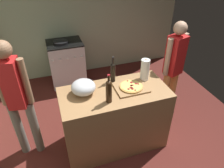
{
  "coord_description": "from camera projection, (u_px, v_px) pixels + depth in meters",
  "views": [
    {
      "loc": [
        -0.76,
        -1.23,
        2.43
      ],
      "look_at": [
        -0.07,
        0.84,
        0.95
      ],
      "focal_mm": 33.68,
      "sensor_mm": 36.0,
      "label": 1
    }
  ],
  "objects": [
    {
      "name": "person_in_red",
      "position": [
        173.0,
        66.0,
        3.13
      ],
      "size": [
        0.38,
        0.26,
        1.57
      ],
      "color": "#D88C4C",
      "rests_on": "ground_plane"
    },
    {
      "name": "pizza",
      "position": [
        131.0,
        86.0,
        2.62
      ],
      "size": [
        0.29,
        0.29,
        0.03
      ],
      "color": "tan",
      "rests_on": "cutting_board"
    },
    {
      "name": "cutting_board",
      "position": [
        131.0,
        88.0,
        2.64
      ],
      "size": [
        0.4,
        0.32,
        0.02
      ],
      "primitive_type": "cube",
      "color": "#9E7247",
      "rests_on": "counter"
    },
    {
      "name": "person_in_stripes",
      "position": [
        17.0,
        97.0,
        2.45
      ],
      "size": [
        0.35,
        0.23,
        1.63
      ],
      "color": "slate",
      "rests_on": "ground_plane"
    },
    {
      "name": "wine_bottle_green",
      "position": [
        109.0,
        90.0,
        2.34
      ],
      "size": [
        0.07,
        0.07,
        0.36
      ],
      "color": "#331E0F",
      "rests_on": "counter"
    },
    {
      "name": "paper_towel_roll",
      "position": [
        145.0,
        70.0,
        2.74
      ],
      "size": [
        0.11,
        0.11,
        0.29
      ],
      "color": "white",
      "rests_on": "counter"
    },
    {
      "name": "mixing_bowl",
      "position": [
        83.0,
        87.0,
        2.51
      ],
      "size": [
        0.3,
        0.3,
        0.18
      ],
      "color": "#B2B2B7",
      "rests_on": "counter"
    },
    {
      "name": "stove",
      "position": [
        67.0,
        63.0,
        4.17
      ],
      "size": [
        0.66,
        0.58,
        0.91
      ],
      "color": "#B7B7BC",
      "rests_on": "ground_plane"
    },
    {
      "name": "ground_plane",
      "position": [
        104.0,
        110.0,
        3.67
      ],
      "size": [
        4.19,
        3.51,
        0.02
      ],
      "primitive_type": "cube",
      "color": "#511E19"
    },
    {
      "name": "wine_bottle_dark",
      "position": [
        113.0,
        71.0,
        2.7
      ],
      "size": [
        0.06,
        0.06,
        0.35
      ],
      "color": "black",
      "rests_on": "counter"
    },
    {
      "name": "counter",
      "position": [
        114.0,
        119.0,
        2.84
      ],
      "size": [
        1.36,
        0.65,
        0.9
      ],
      "primitive_type": "cube",
      "color": "#9E7247",
      "rests_on": "ground_plane"
    },
    {
      "name": "kitchen_wall_rear",
      "position": [
        81.0,
        11.0,
        4.12
      ],
      "size": [
        4.19,
        0.1,
        2.6
      ],
      "primitive_type": "cube",
      "color": "#99A889",
      "rests_on": "ground_plane"
    }
  ]
}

